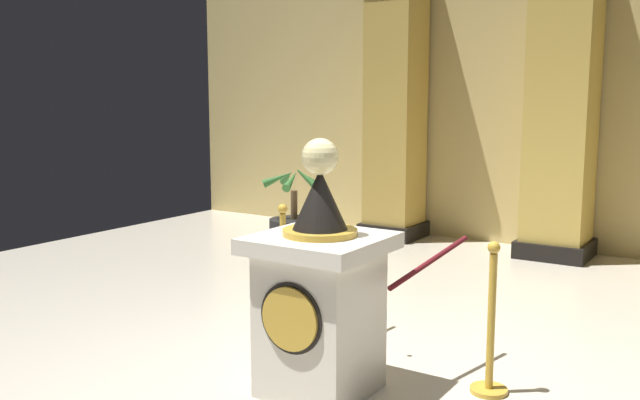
% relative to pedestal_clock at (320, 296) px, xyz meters
% --- Properties ---
extents(ground_plane, '(11.60, 11.60, 0.00)m').
position_rel_pedestal_clock_xyz_m(ground_plane, '(0.27, 0.30, -0.64)').
color(ground_plane, beige).
extents(back_wall, '(11.60, 0.16, 3.67)m').
position_rel_pedestal_clock_xyz_m(back_wall, '(0.27, 5.23, 1.20)').
color(back_wall, tan).
rests_on(back_wall, ground_plane).
extents(pedestal_clock, '(0.79, 0.79, 1.63)m').
position_rel_pedestal_clock_xyz_m(pedestal_clock, '(0.00, 0.00, 0.00)').
color(pedestal_clock, silver).
rests_on(pedestal_clock, ground_plane).
extents(stanchion_near, '(0.24, 0.24, 0.99)m').
position_rel_pedestal_clock_xyz_m(stanchion_near, '(0.92, 0.58, -0.29)').
color(stanchion_near, gold).
rests_on(stanchion_near, ground_plane).
extents(stanchion_far, '(0.24, 0.24, 1.04)m').
position_rel_pedestal_clock_xyz_m(stanchion_far, '(-0.90, 0.85, -0.27)').
color(stanchion_far, gold).
rests_on(stanchion_far, ground_plane).
extents(velvet_rope, '(1.08, 1.06, 0.22)m').
position_rel_pedestal_clock_xyz_m(velvet_rope, '(0.01, 0.72, 0.15)').
color(velvet_rope, '#591419').
extents(column_left, '(0.77, 0.77, 3.52)m').
position_rel_pedestal_clock_xyz_m(column_left, '(-1.89, 4.76, 1.11)').
color(column_left, black).
rests_on(column_left, ground_plane).
extents(column_centre_rear, '(0.84, 0.84, 3.52)m').
position_rel_pedestal_clock_xyz_m(column_centre_rear, '(0.27, 4.76, 1.11)').
color(column_centre_rear, black).
rests_on(column_centre_rear, ground_plane).
extents(potted_palm_left, '(0.71, 0.72, 1.10)m').
position_rel_pedestal_clock_xyz_m(potted_palm_left, '(-2.33, 3.03, -0.33)').
color(potted_palm_left, black).
rests_on(potted_palm_left, ground_plane).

